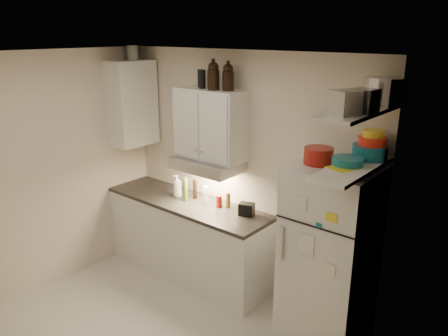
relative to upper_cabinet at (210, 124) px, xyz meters
The scene contains 35 objects.
ceiling 1.58m from the upper_cabinet, 77.33° to the right, with size 3.20×3.00×0.02m, color white.
back_wall 0.63m from the upper_cabinet, 30.26° to the left, with size 3.20×0.02×2.60m, color beige.
left_wall 1.94m from the upper_cabinet, 134.46° to the right, with size 0.02×3.00×2.60m, color beige.
right_wall 2.39m from the upper_cabinet, 34.95° to the right, with size 0.02×3.00×2.60m, color beige.
base_cabinet 1.41m from the upper_cabinet, 151.63° to the right, with size 2.10×0.60×0.88m, color white.
countertop 0.97m from the upper_cabinet, 151.63° to the right, with size 2.10×0.62×0.04m, color #2D2927.
upper_cabinet is the anchor object (origin of this frame).
side_cabinet 1.15m from the upper_cabinet, behind, with size 0.33×0.55×1.00m, color white.
range_hood 0.44m from the upper_cabinet, 90.00° to the right, with size 0.76×0.46×0.12m, color silver.
fridge 1.84m from the upper_cabinet, ahead, with size 0.70×0.68×1.70m, color silver.
shelf_hi 1.82m from the upper_cabinet, 10.05° to the right, with size 0.30×0.95×0.03m, color white.
shelf_lo 1.78m from the upper_cabinet, 10.05° to the right, with size 0.30×0.95×0.03m, color white.
knife_strip 1.13m from the upper_cabinet, ahead, with size 0.42×0.02×0.03m, color black.
dutch_oven 1.41m from the upper_cabinet, ahead, with size 0.25×0.25×0.14m, color maroon.
book_stack 1.75m from the upper_cabinet, 12.89° to the right, with size 0.18×0.23×0.08m, color yellow.
spice_jar 1.60m from the upper_cabinet, ahead, with size 0.06×0.06×0.11m, color silver.
stock_pot 1.88m from the upper_cabinet, ahead, with size 0.31×0.31×0.22m, color silver.
tin_a 1.92m from the upper_cabinet, 12.20° to the right, with size 0.17×0.16×0.17m, color #AAAAAD.
tin_b 1.90m from the upper_cabinet, 17.87° to the right, with size 0.17×0.17×0.17m, color #AAAAAD.
bowl_teal 1.76m from the upper_cabinet, ahead, with size 0.29×0.29×0.11m, color #166979.
bowl_orange 1.77m from the upper_cabinet, ahead, with size 0.23×0.23×0.07m, color red.
bowl_yellow 1.77m from the upper_cabinet, ahead, with size 0.18×0.18×0.06m, color yellow.
plates 1.72m from the upper_cabinet, 10.08° to the right, with size 0.24×0.24×0.06m, color #166979.
growler_a 0.53m from the upper_cabinet, 29.38° to the right, with size 0.12×0.12×0.29m, color black, non-canonical shape.
growler_b 0.57m from the upper_cabinet, ahead, with size 0.12×0.12×0.28m, color black, non-canonical shape.
thermos_a 0.48m from the upper_cabinet, 152.65° to the right, with size 0.07×0.07×0.19m, color black.
thermos_b 0.50m from the upper_cabinet, 167.56° to the left, with size 0.07×0.07×0.19m, color black.
side_jar 1.37m from the upper_cabinet, behind, with size 0.12×0.12×0.17m, color silver.
soap_bottle 0.88m from the upper_cabinet, 166.51° to the right, with size 0.11×0.12×0.30m, color white.
pepper_mill 0.85m from the upper_cabinet, ahead, with size 0.05×0.05×0.17m, color brown.
oil_bottle 0.82m from the upper_cabinet, 153.30° to the right, with size 0.05×0.05×0.27m, color #3C691A.
vinegar_bottle 0.83m from the upper_cabinet, behind, with size 0.05×0.05×0.22m, color black.
clear_bottle 0.81m from the upper_cabinet, 133.83° to the right, with size 0.07×0.07×0.20m, color silver.
red_jar 0.85m from the upper_cabinet, 13.22° to the right, with size 0.07×0.07×0.13m, color maroon.
caddy 0.98m from the upper_cabinet, ahead, with size 0.16×0.11×0.13m, color black.
Camera 1 is at (2.74, -2.10, 2.78)m, focal length 35.00 mm.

